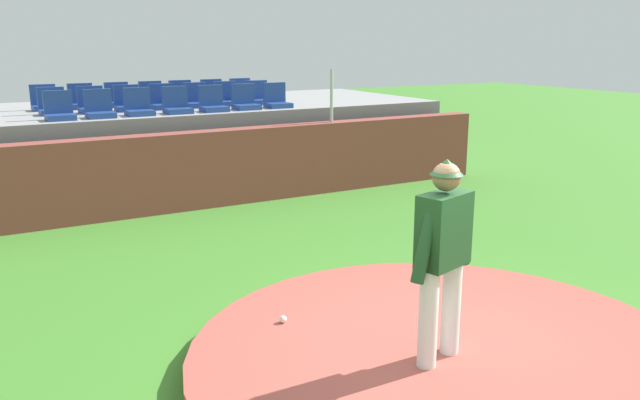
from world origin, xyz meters
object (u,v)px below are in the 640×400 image
(stadium_chair_12, at_px, (227,98))
(stadium_chair_13, at_px, (258,97))
(stadium_chair_20, at_px, (242,94))
(stadium_chair_14, at_px, (44,102))
(stadium_chair_11, at_px, (197,100))
(stadium_chair_4, at_px, (213,103))
(pitcher, at_px, (443,247))
(stadium_chair_18, at_px, (182,96))
(stadium_chair_19, at_px, (213,95))
(stadium_chair_15, at_px, (82,101))
(stadium_chair_1, at_px, (99,109))
(stadium_chair_5, at_px, (245,101))
(stadium_chair_0, at_px, (59,111))
(stadium_chair_6, at_px, (277,100))
(stadium_chair_16, at_px, (118,99))
(stadium_chair_10, at_px, (163,101))
(stadium_chair_9, at_px, (128,103))
(stadium_chair_7, at_px, (52,106))
(stadium_chair_17, at_px, (152,98))
(stadium_chair_8, at_px, (92,105))
(baseball, at_px, (283,319))
(stadium_chair_3, at_px, (177,105))
(stadium_chair_2, at_px, (138,107))

(stadium_chair_12, height_order, stadium_chair_13, same)
(stadium_chair_20, bearing_deg, stadium_chair_14, -0.32)
(stadium_chair_11, bearing_deg, stadium_chair_4, 90.55)
(pitcher, distance_m, stadium_chair_20, 10.08)
(stadium_chair_12, bearing_deg, stadium_chair_14, -14.25)
(stadium_chair_18, bearing_deg, stadium_chair_19, 179.47)
(stadium_chair_19, bearing_deg, stadium_chair_15, -0.28)
(stadium_chair_1, xyz_separation_m, stadium_chair_5, (2.83, 0.02, 0.00))
(stadium_chair_0, bearing_deg, stadium_chair_4, 179.67)
(stadium_chair_6, xyz_separation_m, stadium_chair_16, (-2.81, 1.76, 0.00))
(stadium_chair_0, bearing_deg, stadium_chair_12, -164.99)
(stadium_chair_18, bearing_deg, stadium_chair_10, 52.88)
(stadium_chair_9, relative_size, stadium_chair_14, 1.00)
(stadium_chair_7, distance_m, stadium_chair_10, 2.09)
(stadium_chair_9, xyz_separation_m, stadium_chair_15, (-0.71, 0.90, 0.00))
(stadium_chair_10, height_order, stadium_chair_15, same)
(stadium_chair_4, xyz_separation_m, stadium_chair_17, (-0.70, 1.80, 0.00))
(stadium_chair_6, xyz_separation_m, stadium_chair_18, (-1.44, 1.76, 0.00))
(stadium_chair_5, distance_m, stadium_chair_7, 3.61)
(stadium_chair_8, relative_size, stadium_chair_12, 1.00)
(pitcher, relative_size, stadium_chair_6, 3.61)
(baseball, relative_size, stadium_chair_7, 0.15)
(baseball, distance_m, stadium_chair_14, 8.68)
(stadium_chair_7, bearing_deg, stadium_chair_11, 179.31)
(stadium_chair_4, relative_size, stadium_chair_15, 1.00)
(stadium_chair_1, bearing_deg, stadium_chair_13, -165.86)
(stadium_chair_7, height_order, stadium_chair_19, same)
(stadium_chair_10, distance_m, stadium_chair_15, 1.68)
(pitcher, height_order, stadium_chair_5, stadium_chair_5)
(stadium_chair_6, bearing_deg, stadium_chair_20, -89.07)
(pitcher, height_order, baseball, pitcher)
(stadium_chair_14, distance_m, stadium_chair_16, 1.42)
(stadium_chair_7, distance_m, stadium_chair_19, 3.57)
(stadium_chair_8, bearing_deg, stadium_chair_19, -161.98)
(pitcher, distance_m, stadium_chair_3, 8.03)
(stadium_chair_16, xyz_separation_m, stadium_chair_19, (2.08, -0.01, 0.00))
(stadium_chair_2, bearing_deg, stadium_chair_19, -140.09)
(stadium_chair_10, distance_m, stadium_chair_11, 0.70)
(pitcher, xyz_separation_m, stadium_chair_4, (0.91, 7.99, 0.51))
(stadium_chair_8, height_order, stadium_chair_11, same)
(stadium_chair_14, height_order, stadium_chair_18, same)
(stadium_chair_8, height_order, stadium_chair_13, same)
(stadium_chair_19, bearing_deg, stadium_chair_16, -0.34)
(stadium_chair_9, xyz_separation_m, stadium_chair_17, (0.72, 0.89, 0.00))
(baseball, bearing_deg, stadium_chair_20, 69.59)
(stadium_chair_1, relative_size, stadium_chair_8, 1.00)
(stadium_chair_9, height_order, stadium_chair_11, same)
(stadium_chair_16, relative_size, stadium_chair_20, 1.00)
(stadium_chair_2, relative_size, stadium_chair_14, 1.00)
(stadium_chair_17, bearing_deg, stadium_chair_12, 148.14)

